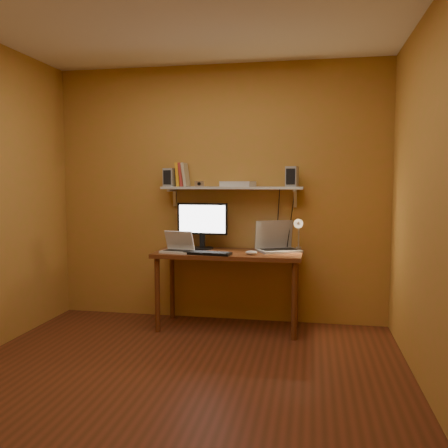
% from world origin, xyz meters
% --- Properties ---
extents(room, '(3.44, 3.24, 2.64)m').
position_xyz_m(room, '(0.00, 0.00, 1.30)').
color(room, '#612919').
rests_on(room, ground).
extents(desk, '(1.40, 0.60, 0.75)m').
position_xyz_m(desk, '(0.16, 1.28, 0.66)').
color(desk, '#5F3216').
rests_on(desk, ground).
extents(wall_shelf, '(1.40, 0.25, 0.21)m').
position_xyz_m(wall_shelf, '(0.16, 1.47, 1.36)').
color(wall_shelf, '#BCBEC0').
rests_on(wall_shelf, room).
extents(monitor, '(0.51, 0.22, 0.46)m').
position_xyz_m(monitor, '(-0.13, 1.42, 1.01)').
color(monitor, black).
rests_on(monitor, desk).
extents(laptop, '(0.48, 0.43, 0.29)m').
position_xyz_m(laptop, '(0.61, 1.44, 0.83)').
color(laptop, '#94969C').
rests_on(laptop, desk).
extents(netbook, '(0.31, 0.24, 0.20)m').
position_xyz_m(netbook, '(-0.31, 1.17, 0.81)').
color(netbook, silver).
rests_on(netbook, desk).
extents(keyboard, '(0.45, 0.20, 0.02)m').
position_xyz_m(keyboard, '(-0.00, 1.08, 0.76)').
color(keyboard, black).
rests_on(keyboard, desk).
extents(mouse, '(0.11, 0.07, 0.04)m').
position_xyz_m(mouse, '(0.40, 1.13, 0.77)').
color(mouse, silver).
rests_on(mouse, desk).
extents(desk_lamp, '(0.09, 0.23, 0.38)m').
position_xyz_m(desk_lamp, '(0.82, 1.41, 0.96)').
color(desk_lamp, silver).
rests_on(desk_lamp, desk).
extents(speaker_left, '(0.12, 0.12, 0.18)m').
position_xyz_m(speaker_left, '(-0.48, 1.46, 1.47)').
color(speaker_left, '#94969C').
rests_on(speaker_left, wall_shelf).
extents(speaker_right, '(0.13, 0.13, 0.19)m').
position_xyz_m(speaker_right, '(0.75, 1.46, 1.47)').
color(speaker_right, '#94969C').
rests_on(speaker_right, wall_shelf).
extents(books, '(0.12, 0.16, 0.24)m').
position_xyz_m(books, '(-0.36, 1.50, 1.49)').
color(books, gold).
rests_on(books, wall_shelf).
extents(shelf_camera, '(0.09, 0.04, 0.05)m').
position_xyz_m(shelf_camera, '(-0.16, 1.41, 1.40)').
color(shelf_camera, silver).
rests_on(shelf_camera, wall_shelf).
extents(router, '(0.35, 0.27, 0.05)m').
position_xyz_m(router, '(0.22, 1.48, 1.40)').
color(router, silver).
rests_on(router, wall_shelf).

